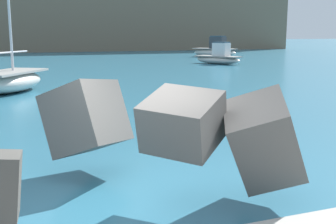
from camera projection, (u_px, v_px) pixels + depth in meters
ground_plane at (127, 204)px, 7.00m from camera, size 400.00×400.00×0.00m
breakwater_jetty at (247, 109)px, 8.75m from camera, size 31.24×6.27×2.77m
boat_near_left at (10, 80)px, 20.28m from camera, size 4.20×4.89×7.42m
boat_near_right at (219, 57)px, 39.59m from camera, size 3.61×5.08×2.08m
boat_mid_left at (215, 51)px, 51.14m from camera, size 4.71×6.00×2.58m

